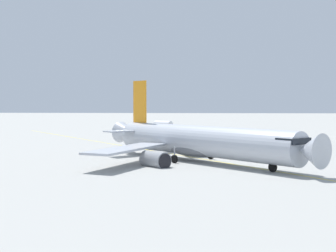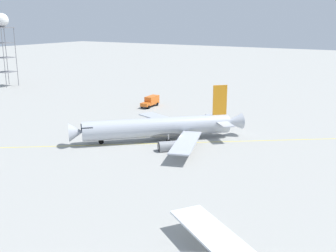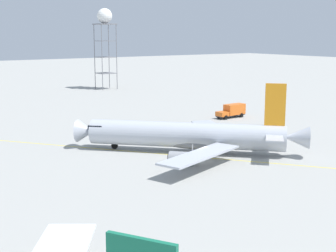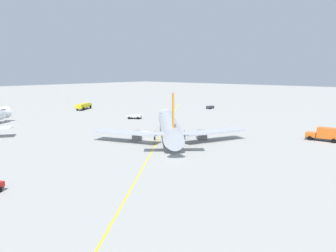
# 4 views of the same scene
# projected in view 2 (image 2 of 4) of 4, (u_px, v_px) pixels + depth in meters

# --- Properties ---
(ground_plane) EXTENTS (600.00, 600.00, 0.00)m
(ground_plane) POSITION_uv_depth(u_px,v_px,m) (174.00, 147.00, 85.59)
(ground_plane) COLOR #9E9E99
(airliner_main) EXTENTS (30.15, 29.58, 11.96)m
(airliner_main) POSITION_uv_depth(u_px,v_px,m) (160.00, 128.00, 89.42)
(airliner_main) COLOR #B2B7C1
(airliner_main) RESTS_ON ground_plane
(catering_truck_truck) EXTENTS (2.96, 7.73, 3.10)m
(catering_truck_truck) POSITION_uv_depth(u_px,v_px,m) (151.00, 101.00, 124.14)
(catering_truck_truck) COLOR #232326
(catering_truck_truck) RESTS_ON ground_plane
(radar_tower) EXTENTS (6.46, 6.46, 27.75)m
(radar_tower) POSITION_uv_depth(u_px,v_px,m) (2.00, 25.00, 156.62)
(radar_tower) COLOR slate
(radar_tower) RESTS_ON ground_plane
(taxiway_centreline) EXTENTS (138.87, 102.24, 0.01)m
(taxiway_centreline) POSITION_uv_depth(u_px,v_px,m) (162.00, 143.00, 87.82)
(taxiway_centreline) COLOR yellow
(taxiway_centreline) RESTS_ON ground_plane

